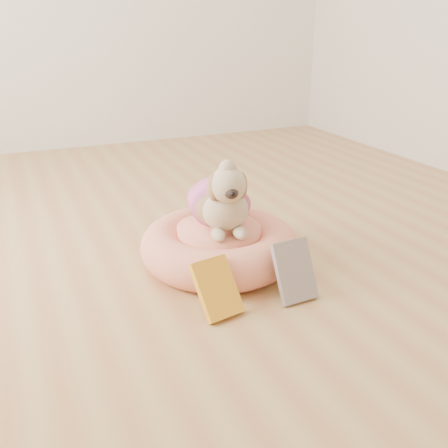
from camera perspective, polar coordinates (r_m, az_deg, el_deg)
name	(u,v)px	position (r m, az deg, el deg)	size (l,w,h in m)	color
floor	(190,268)	(2.00, -3.93, -4.99)	(4.50, 4.50, 0.00)	#B87E4C
pet_bed	(219,246)	(2.00, -0.58, -2.48)	(0.63, 0.63, 0.16)	#F47F5F
dog	(221,189)	(1.92, -0.36, 4.01)	(0.28, 0.41, 0.30)	brown
book_yellow	(217,288)	(1.67, -0.82, -7.36)	(0.13, 0.03, 0.20)	yellow
book_white	(295,271)	(1.77, 8.07, -5.33)	(0.14, 0.02, 0.22)	white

